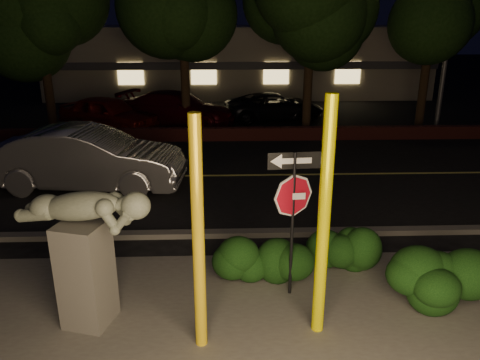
% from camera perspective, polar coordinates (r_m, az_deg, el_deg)
% --- Properties ---
extents(ground, '(90.00, 90.00, 0.00)m').
position_cam_1_polar(ground, '(16.93, 1.23, 3.79)').
color(ground, black).
rests_on(ground, ground).
extents(patio, '(14.00, 6.00, 0.02)m').
position_cam_1_polar(patio, '(7.00, 6.66, -20.75)').
color(patio, '#4C4944').
rests_on(patio, ground).
extents(road, '(80.00, 8.00, 0.01)m').
position_cam_1_polar(road, '(14.07, 1.92, 0.57)').
color(road, black).
rests_on(road, ground).
extents(lane_marking, '(80.00, 0.12, 0.00)m').
position_cam_1_polar(lane_marking, '(14.06, 1.92, 0.62)').
color(lane_marking, '#C0B64D').
rests_on(lane_marking, road).
extents(curb, '(80.00, 0.25, 0.12)m').
position_cam_1_polar(curb, '(10.25, 3.48, -6.46)').
color(curb, '#4C4944').
rests_on(curb, ground).
extents(brick_wall, '(40.00, 0.35, 0.50)m').
position_cam_1_polar(brick_wall, '(18.13, 1.00, 5.64)').
color(brick_wall, '#471917').
rests_on(brick_wall, ground).
extents(parking_lot, '(40.00, 12.00, 0.01)m').
position_cam_1_polar(parking_lot, '(23.74, 0.27, 8.29)').
color(parking_lot, black).
rests_on(parking_lot, ground).
extents(building, '(22.00, 10.20, 4.00)m').
position_cam_1_polar(building, '(31.40, -0.34, 14.63)').
color(building, slate).
rests_on(building, ground).
extents(yellow_pole_left, '(0.17, 0.17, 3.40)m').
position_cam_1_polar(yellow_pole_left, '(6.32, -5.11, -7.11)').
color(yellow_pole_left, yellow).
rests_on(yellow_pole_left, ground).
extents(yellow_pole_right, '(0.18, 0.18, 3.59)m').
position_cam_1_polar(yellow_pole_right, '(6.66, 10.18, -5.04)').
color(yellow_pole_right, '#F7EE00').
rests_on(yellow_pole_right, ground).
extents(signpost, '(0.86, 0.11, 2.53)m').
position_cam_1_polar(signpost, '(7.50, 6.53, -1.99)').
color(signpost, black).
rests_on(signpost, ground).
extents(sculpture, '(2.09, 1.08, 2.24)m').
position_cam_1_polar(sculpture, '(7.27, -18.43, -7.21)').
color(sculpture, '#4C4944').
rests_on(sculpture, ground).
extents(hedge_center, '(2.07, 1.46, 0.98)m').
position_cam_1_polar(hedge_center, '(8.42, 3.14, -9.21)').
color(hedge_center, black).
rests_on(hedge_center, ground).
extents(hedge_right, '(1.74, 1.23, 1.03)m').
position_cam_1_polar(hedge_right, '(9.00, 13.39, -7.61)').
color(hedge_right, black).
rests_on(hedge_right, ground).
extents(hedge_far_right, '(1.62, 1.01, 1.12)m').
position_cam_1_polar(hedge_far_right, '(8.17, 23.40, -11.34)').
color(hedge_far_right, black).
rests_on(hedge_far_right, ground).
extents(silver_sedan, '(5.33, 2.31, 1.71)m').
position_cam_1_polar(silver_sedan, '(13.42, -18.05, 2.50)').
color(silver_sedan, '#A6A6AA').
rests_on(silver_sedan, ground).
extents(parked_car_red, '(4.62, 3.59, 1.47)m').
position_cam_1_polar(parked_car_red, '(20.19, -15.74, 7.74)').
color(parked_car_red, maroon).
rests_on(parked_car_red, ground).
extents(parked_car_darkred, '(5.47, 3.56, 1.47)m').
position_cam_1_polar(parked_car_darkred, '(20.78, -7.63, 8.60)').
color(parked_car_darkred, '#40080F').
rests_on(parked_car_darkred, ground).
extents(parked_car_dark, '(4.83, 2.93, 1.25)m').
position_cam_1_polar(parked_car_dark, '(21.84, 4.25, 8.93)').
color(parked_car_dark, black).
rests_on(parked_car_dark, ground).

